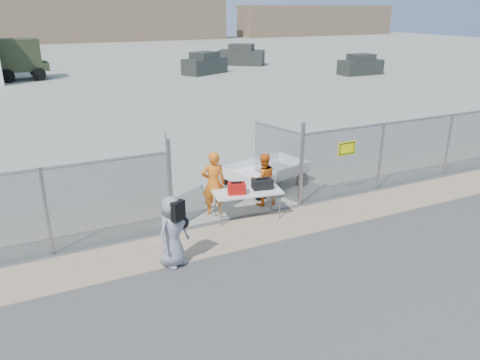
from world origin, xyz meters
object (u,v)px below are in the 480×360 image
security_worker_right (263,179)px  utility_trailer (266,175)px  visitor (173,232)px  folding_table (248,205)px  security_worker_left (214,183)px

security_worker_right → utility_trailer: 1.55m
security_worker_right → visitor: bearing=39.7°
folding_table → utility_trailer: utility_trailer is taller
folding_table → security_worker_left: (-0.74, 0.67, 0.53)m
security_worker_right → visitor: size_ratio=0.95×
folding_table → visitor: size_ratio=1.12×
security_worker_left → folding_table: bearing=154.7°
folding_table → visitor: (-2.67, -1.55, 0.44)m
folding_table → visitor: visitor is taller
security_worker_right → visitor: 4.15m
security_worker_left → utility_trailer: (2.40, 1.26, -0.52)m
folding_table → security_worker_right: 1.15m
folding_table → utility_trailer: (1.66, 1.93, 0.01)m
visitor → utility_trailer: (4.33, 3.48, -0.43)m
security_worker_left → visitor: security_worker_left is taller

